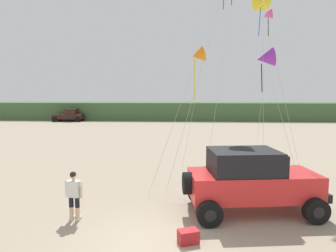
{
  "coord_description": "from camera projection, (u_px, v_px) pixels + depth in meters",
  "views": [
    {
      "loc": [
        1.08,
        -7.88,
        4.16
      ],
      "look_at": [
        0.44,
        2.68,
        3.02
      ],
      "focal_mm": 30.89,
      "sensor_mm": 36.0,
      "label": 1
    }
  ],
  "objects": [
    {
      "name": "cooler_box",
      "position": [
        188.0,
        236.0,
        8.14
      ],
      "size": [
        0.65,
        0.54,
        0.38
      ],
      "primitive_type": "cube",
      "rotation": [
        0.0,
        0.0,
        0.36
      ],
      "color": "#B21E23",
      "rests_on": "ground_plane"
    },
    {
      "name": "person_watching",
      "position": [
        74.0,
        193.0,
        9.53
      ],
      "size": [
        0.62,
        0.35,
        1.67
      ],
      "color": "#DBB28E",
      "rests_on": "ground_plane"
    },
    {
      "name": "ground_plane",
      "position": [
        147.0,
        240.0,
        8.33
      ],
      "size": [
        220.0,
        220.0,
        0.0
      ],
      "primitive_type": "plane",
      "color": "gray"
    },
    {
      "name": "kite_pink_ribbon",
      "position": [
        198.0,
        56.0,
        13.58
      ],
      "size": [
        2.5,
        3.03,
        6.45
      ],
      "color": "orange",
      "rests_on": "ground_plane"
    },
    {
      "name": "distant_pickup",
      "position": [
        69.0,
        115.0,
        45.73
      ],
      "size": [
        4.66,
        2.51,
        1.98
      ],
      "color": "black",
      "rests_on": "ground_plane"
    },
    {
      "name": "kite_red_delta",
      "position": [
        263.0,
        3.0,
        16.26
      ],
      "size": [
        2.28,
        3.03,
        10.03
      ],
      "color": "yellow",
      "rests_on": "ground_plane"
    },
    {
      "name": "dune_ridge",
      "position": [
        192.0,
        111.0,
        50.16
      ],
      "size": [
        90.0,
        9.07,
        2.88
      ],
      "primitive_type": "cube",
      "color": "#426038",
      "rests_on": "ground_plane"
    },
    {
      "name": "kite_green_box",
      "position": [
        271.0,
        16.0,
        20.85
      ],
      "size": [
        2.76,
        6.33,
        10.32
      ],
      "color": "#E04C93",
      "rests_on": "ground_plane"
    },
    {
      "name": "kite_purple_stunt",
      "position": [
        265.0,
        58.0,
        15.22
      ],
      "size": [
        1.18,
        4.55,
        6.71
      ],
      "color": "purple",
      "rests_on": "ground_plane"
    },
    {
      "name": "jeep",
      "position": [
        251.0,
        179.0,
        10.17
      ],
      "size": [
        4.97,
        2.89,
        2.26
      ],
      "color": "red",
      "rests_on": "ground_plane"
    }
  ]
}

